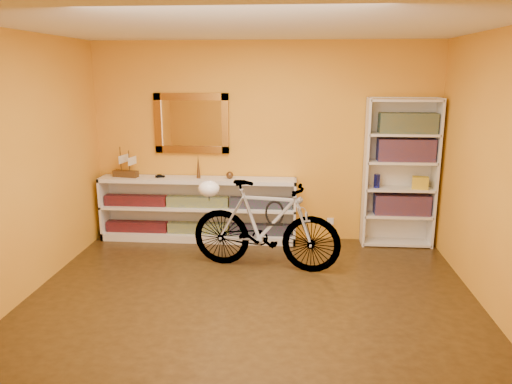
# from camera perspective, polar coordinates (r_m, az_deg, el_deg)

# --- Properties ---
(floor) EXTENTS (4.50, 4.00, 0.01)m
(floor) POSITION_cam_1_polar(r_m,az_deg,el_deg) (4.99, -0.67, -12.66)
(floor) COLOR black
(floor) RESTS_ON ground
(ceiling) EXTENTS (4.50, 4.00, 0.01)m
(ceiling) POSITION_cam_1_polar(r_m,az_deg,el_deg) (4.48, -0.76, 18.76)
(ceiling) COLOR silver
(ceiling) RESTS_ON ground
(back_wall) EXTENTS (4.50, 0.01, 2.60)m
(back_wall) POSITION_cam_1_polar(r_m,az_deg,el_deg) (6.53, 0.93, 5.70)
(back_wall) COLOR orange
(back_wall) RESTS_ON ground
(left_wall) EXTENTS (0.01, 4.00, 2.60)m
(left_wall) POSITION_cam_1_polar(r_m,az_deg,el_deg) (5.27, -25.96, 2.37)
(left_wall) COLOR orange
(left_wall) RESTS_ON ground
(right_wall) EXTENTS (0.01, 4.00, 2.60)m
(right_wall) POSITION_cam_1_polar(r_m,az_deg,el_deg) (4.90, 26.59, 1.54)
(right_wall) COLOR orange
(right_wall) RESTS_ON ground
(gilt_mirror) EXTENTS (0.98, 0.06, 0.78)m
(gilt_mirror) POSITION_cam_1_polar(r_m,az_deg,el_deg) (6.59, -7.43, 7.85)
(gilt_mirror) COLOR brown
(gilt_mirror) RESTS_ON back_wall
(wall_socket) EXTENTS (0.09, 0.02, 0.09)m
(wall_socket) POSITION_cam_1_polar(r_m,az_deg,el_deg) (6.74, 8.55, -3.35)
(wall_socket) COLOR silver
(wall_socket) RESTS_ON back_wall
(console_unit) EXTENTS (2.60, 0.35, 0.85)m
(console_unit) POSITION_cam_1_polar(r_m,az_deg,el_deg) (6.64, -6.67, -1.99)
(console_unit) COLOR silver
(console_unit) RESTS_ON floor
(cd_row_lower) EXTENTS (2.50, 0.13, 0.14)m
(cd_row_lower) POSITION_cam_1_polar(r_m,az_deg,el_deg) (6.69, -6.65, -4.14)
(cd_row_lower) COLOR black
(cd_row_lower) RESTS_ON console_unit
(cd_row_upper) EXTENTS (2.50, 0.13, 0.14)m
(cd_row_upper) POSITION_cam_1_polar(r_m,az_deg,el_deg) (6.59, -6.73, -1.11)
(cd_row_upper) COLOR navy
(cd_row_upper) RESTS_ON console_unit
(model_ship) EXTENTS (0.35, 0.19, 0.40)m
(model_ship) POSITION_cam_1_polar(r_m,az_deg,el_deg) (6.75, -14.86, 3.35)
(model_ship) COLOR #3B2510
(model_ship) RESTS_ON console_unit
(toy_car) EXTENTS (0.00, 0.00, 0.00)m
(toy_car) POSITION_cam_1_polar(r_m,az_deg,el_deg) (6.65, -10.99, 1.66)
(toy_car) COLOR black
(toy_car) RESTS_ON console_unit
(bronze_ornament) EXTENTS (0.05, 0.05, 0.31)m
(bronze_ornament) POSITION_cam_1_polar(r_m,az_deg,el_deg) (6.50, -6.67, 2.95)
(bronze_ornament) COLOR #52361C
(bronze_ornament) RESTS_ON console_unit
(decorative_orb) EXTENTS (0.09, 0.09, 0.09)m
(decorative_orb) POSITION_cam_1_polar(r_m,az_deg,el_deg) (6.46, -3.05, 1.96)
(decorative_orb) COLOR #52361C
(decorative_orb) RESTS_ON console_unit
(bookcase) EXTENTS (0.90, 0.30, 1.90)m
(bookcase) POSITION_cam_1_polar(r_m,az_deg,el_deg) (6.55, 16.26, 2.06)
(bookcase) COLOR silver
(bookcase) RESTS_ON floor
(book_row_a) EXTENTS (0.70, 0.22, 0.26)m
(book_row_a) POSITION_cam_1_polar(r_m,az_deg,el_deg) (6.65, 16.45, -1.37)
(book_row_a) COLOR maroon
(book_row_a) RESTS_ON bookcase
(book_row_b) EXTENTS (0.70, 0.22, 0.28)m
(book_row_b) POSITION_cam_1_polar(r_m,az_deg,el_deg) (6.51, 16.87, 4.68)
(book_row_b) COLOR maroon
(book_row_b) RESTS_ON bookcase
(book_row_c) EXTENTS (0.70, 0.22, 0.25)m
(book_row_c) POSITION_cam_1_polar(r_m,az_deg,el_deg) (6.47, 17.08, 7.61)
(book_row_c) COLOR navy
(book_row_c) RESTS_ON bookcase
(travel_mug) EXTENTS (0.08, 0.08, 0.17)m
(travel_mug) POSITION_cam_1_polar(r_m,az_deg,el_deg) (6.50, 13.75, 1.25)
(travel_mug) COLOR #161D99
(travel_mug) RESTS_ON bookcase
(red_tin) EXTENTS (0.16, 0.16, 0.17)m
(red_tin) POSITION_cam_1_polar(r_m,az_deg,el_deg) (6.45, 14.81, 7.38)
(red_tin) COLOR maroon
(red_tin) RESTS_ON bookcase
(yellow_bag) EXTENTS (0.22, 0.17, 0.15)m
(yellow_bag) POSITION_cam_1_polar(r_m,az_deg,el_deg) (6.59, 18.40, 1.01)
(yellow_bag) COLOR gold
(yellow_bag) RESTS_ON bookcase
(bicycle) EXTENTS (0.73, 1.80, 1.03)m
(bicycle) POSITION_cam_1_polar(r_m,az_deg,el_deg) (5.61, 1.11, -3.87)
(bicycle) COLOR silver
(bicycle) RESTS_ON floor
(helmet) EXTENTS (0.25, 0.24, 0.19)m
(helmet) POSITION_cam_1_polar(r_m,az_deg,el_deg) (5.69, -5.46, 0.39)
(helmet) COLOR white
(helmet) RESTS_ON bicycle
(u_lock) EXTENTS (0.21, 0.02, 0.21)m
(u_lock) POSITION_cam_1_polar(r_m,az_deg,el_deg) (5.55, 2.15, -2.42)
(u_lock) COLOR black
(u_lock) RESTS_ON bicycle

